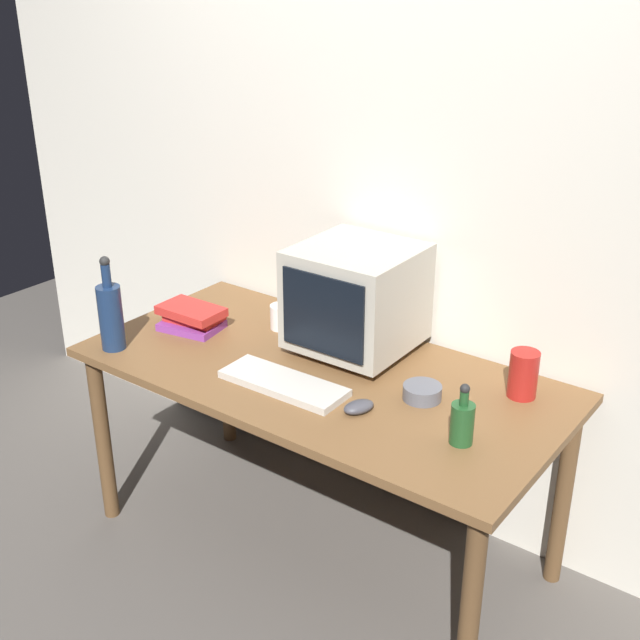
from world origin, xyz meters
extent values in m
plane|color=#56514C|center=(0.00, 0.00, 0.00)|extent=(6.00, 6.00, 0.00)
cube|color=silver|center=(0.00, 0.45, 1.25)|extent=(4.00, 0.08, 2.50)
cube|color=brown|center=(0.00, 0.00, 0.70)|extent=(1.61, 0.79, 0.03)
cylinder|color=brown|center=(-0.75, -0.33, 0.34)|extent=(0.06, 0.06, 0.68)
cylinder|color=brown|center=(0.75, -0.33, 0.34)|extent=(0.06, 0.06, 0.68)
cylinder|color=brown|center=(-0.75, 0.33, 0.34)|extent=(0.06, 0.06, 0.68)
cylinder|color=brown|center=(0.75, 0.33, 0.34)|extent=(0.06, 0.06, 0.68)
cube|color=#B2AD9E|center=(0.01, 0.20, 0.73)|extent=(0.28, 0.24, 0.03)
cube|color=#B2AD9E|center=(0.01, 0.20, 0.91)|extent=(0.38, 0.38, 0.34)
cube|color=black|center=(0.01, 0.00, 0.91)|extent=(0.31, 0.01, 0.27)
cube|color=beige|center=(-0.02, -0.16, 0.73)|extent=(0.42, 0.16, 0.02)
ellipsoid|color=#3F3F47|center=(0.25, -0.15, 0.73)|extent=(0.09, 0.12, 0.04)
cylinder|color=navy|center=(-0.67, -0.29, 0.83)|extent=(0.08, 0.08, 0.23)
cylinder|color=navy|center=(-0.67, -0.29, 0.98)|extent=(0.03, 0.03, 0.08)
sphere|color=#262626|center=(-0.67, -0.29, 1.03)|extent=(0.03, 0.03, 0.03)
cylinder|color=#1E4C23|center=(0.58, -0.12, 0.78)|extent=(0.07, 0.07, 0.12)
cylinder|color=#1E4C23|center=(0.58, -0.12, 0.86)|extent=(0.03, 0.03, 0.04)
sphere|color=#262626|center=(0.58, -0.12, 0.89)|extent=(0.03, 0.03, 0.03)
cube|color=#843893|center=(-0.57, -0.02, 0.73)|extent=(0.23, 0.19, 0.03)
cube|color=red|center=(-0.57, 0.00, 0.76)|extent=(0.21, 0.15, 0.03)
cube|color=red|center=(-0.57, -0.02, 0.79)|extent=(0.24, 0.15, 0.03)
cylinder|color=white|center=(-0.31, 0.18, 0.76)|extent=(0.08, 0.08, 0.09)
torus|color=white|center=(-0.26, 0.18, 0.76)|extent=(0.06, 0.01, 0.06)
cylinder|color=#595B66|center=(0.36, 0.03, 0.74)|extent=(0.12, 0.12, 0.04)
cylinder|color=#A51E19|center=(0.60, 0.23, 0.79)|extent=(0.09, 0.09, 0.15)
camera|label=1|loc=(1.41, -1.90, 1.96)|focal=45.64mm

